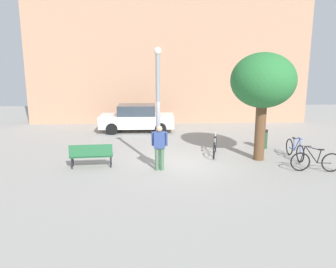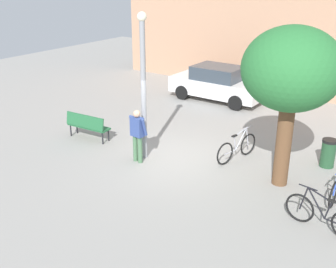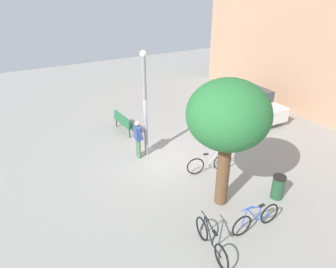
% 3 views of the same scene
% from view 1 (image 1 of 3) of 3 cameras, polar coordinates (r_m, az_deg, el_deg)
% --- Properties ---
extents(ground_plane, '(36.00, 36.00, 0.00)m').
position_cam_1_polar(ground_plane, '(13.27, 1.77, -5.00)').
color(ground_plane, gray).
extents(building_facade, '(18.02, 2.00, 9.50)m').
position_cam_1_polar(building_facade, '(22.43, 0.06, 14.32)').
color(building_facade, tan).
rests_on(building_facade, ground_plane).
extents(lamppost, '(0.28, 0.28, 4.45)m').
position_cam_1_polar(lamppost, '(12.29, -1.73, 5.43)').
color(lamppost, gray).
rests_on(lamppost, ground_plane).
extents(person_by_lamppost, '(0.61, 0.31, 1.67)m').
position_cam_1_polar(person_by_lamppost, '(12.17, -1.47, -1.86)').
color(person_by_lamppost, '#47704C').
rests_on(person_by_lamppost, ground_plane).
extents(park_bench, '(1.63, 0.61, 0.92)m').
position_cam_1_polar(park_bench, '(12.88, -13.03, -3.32)').
color(park_bench, '#236038').
rests_on(park_bench, ground_plane).
extents(plaza_tree, '(2.55, 2.55, 4.31)m').
position_cam_1_polar(plaza_tree, '(13.70, 15.97, 8.59)').
color(plaza_tree, brown).
rests_on(plaza_tree, ground_plane).
extents(bicycle_blue, '(0.08, 1.81, 0.97)m').
position_cam_1_polar(bicycle_blue, '(14.76, 20.90, -2.49)').
color(bicycle_blue, black).
rests_on(bicycle_blue, ground_plane).
extents(bicycle_silver, '(0.47, 1.77, 0.97)m').
position_cam_1_polar(bicycle_silver, '(14.40, 8.03, -2.14)').
color(bicycle_silver, black).
rests_on(bicycle_silver, ground_plane).
extents(bicycle_black, '(1.80, 0.28, 0.97)m').
position_cam_1_polar(bicycle_black, '(13.31, 23.96, -4.30)').
color(bicycle_black, black).
rests_on(bicycle_black, ground_plane).
extents(parked_car_white, '(4.20, 1.83, 1.55)m').
position_cam_1_polar(parked_car_white, '(19.18, -5.36, 2.71)').
color(parked_car_white, silver).
rests_on(parked_car_white, ground_plane).
extents(trash_bin, '(0.44, 0.44, 0.87)m').
position_cam_1_polar(trash_bin, '(16.06, 15.93, -0.81)').
color(trash_bin, '#234C2D').
rests_on(trash_bin, ground_plane).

